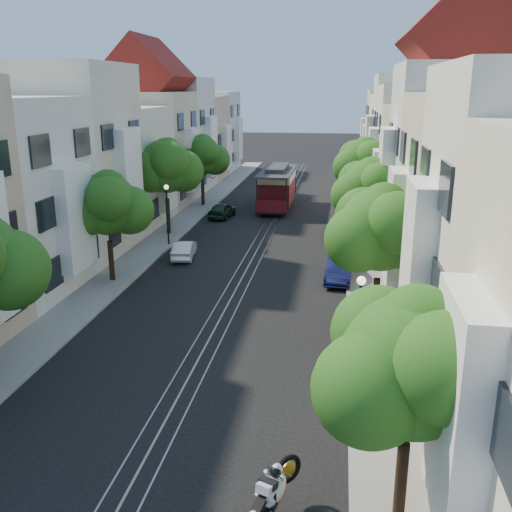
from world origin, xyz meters
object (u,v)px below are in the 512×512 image
at_px(tree_e_a, 413,369).
at_px(parked_car_e_far, 341,229).
at_px(tree_e_b, 382,231).
at_px(parked_car_w_mid, 184,249).
at_px(tree_w_d, 202,156).
at_px(parked_car_e_mid, 339,269).
at_px(lamp_east, 360,314).
at_px(sportbike_rider, 272,492).
at_px(tree_e_c, 370,190).
at_px(parked_car_w_far, 222,210).
at_px(tree_e_d, 364,163).
at_px(cable_car, 277,185).
at_px(tree_w_b, 108,206).
at_px(tree_w_c, 167,167).
at_px(lamp_west, 167,206).

distance_m(tree_e_a, parked_car_e_far, 29.53).
bearing_deg(tree_e_b, parked_car_w_mid, 138.88).
relative_size(tree_w_d, parked_car_e_mid, 1.58).
bearing_deg(lamp_east, sportbike_rider, -107.19).
distance_m(tree_e_c, parked_car_w_far, 16.77).
relative_size(tree_e_a, tree_e_d, 0.92).
relative_size(tree_e_c, parked_car_e_mid, 1.58).
bearing_deg(lamp_east, parked_car_e_mid, 93.44).
distance_m(tree_e_c, parked_car_e_far, 7.60).
height_order(lamp_east, parked_car_w_far, lamp_east).
bearing_deg(cable_car, tree_w_b, -106.78).
xyz_separation_m(lamp_east, parked_car_e_far, (-0.70, 22.21, -2.26)).
bearing_deg(tree_w_b, sportbike_rider, -57.01).
xyz_separation_m(tree_w_c, lamp_west, (0.84, -2.98, -2.22)).
bearing_deg(lamp_east, parked_car_w_far, 111.36).
xyz_separation_m(tree_w_d, parked_car_e_mid, (12.71, -19.82, -3.92)).
bearing_deg(tree_e_d, tree_e_b, -90.00).
bearing_deg(tree_w_d, cable_car, 1.18).
height_order(tree_e_d, cable_car, tree_e_d).
distance_m(tree_w_b, tree_w_c, 11.02).
bearing_deg(sportbike_rider, parked_car_w_mid, 132.97).
bearing_deg(parked_car_w_far, cable_car, -123.88).
xyz_separation_m(tree_w_d, parked_car_w_far, (2.74, -4.62, -3.95)).
relative_size(tree_e_d, tree_w_d, 1.05).
bearing_deg(tree_e_d, sportbike_rider, -95.35).
distance_m(tree_w_b, parked_car_e_mid, 13.42).
bearing_deg(parked_car_w_far, tree_w_d, -51.96).
xyz_separation_m(tree_e_d, parked_car_e_far, (-1.66, -4.76, -4.28)).
distance_m(tree_w_b, parked_car_w_far, 17.99).
relative_size(lamp_east, parked_car_e_mid, 1.01).
bearing_deg(tree_e_c, parked_car_w_mid, -175.97).
relative_size(tree_e_b, parked_car_w_mid, 1.90).
xyz_separation_m(parked_car_w_mid, parked_car_w_far, (0.00, 12.21, 0.07)).
distance_m(tree_e_c, tree_w_b, 15.60).
height_order(lamp_west, parked_car_w_far, lamp_west).
height_order(cable_car, parked_car_w_far, cable_car).
height_order(tree_e_b, sportbike_rider, tree_e_b).
distance_m(tree_e_a, tree_e_c, 23.00).
relative_size(cable_car, parked_car_e_far, 2.18).
bearing_deg(tree_e_c, cable_car, 114.90).
bearing_deg(parked_car_e_mid, tree_w_c, 148.19).
height_order(tree_w_d, parked_car_w_mid, tree_w_d).
bearing_deg(parked_car_w_far, lamp_east, 118.71).
height_order(tree_w_b, parked_car_e_mid, tree_w_b).
height_order(parked_car_e_far, parked_car_w_far, parked_car_w_far).
bearing_deg(cable_car, tree_e_d, -33.92).
bearing_deg(parked_car_w_far, parked_car_w_mid, 97.35).
distance_m(tree_e_d, parked_car_e_far, 6.61).
bearing_deg(tree_e_a, tree_w_b, 130.27).
distance_m(tree_e_b, tree_w_c, 21.53).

